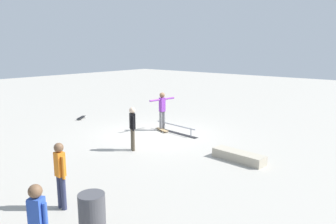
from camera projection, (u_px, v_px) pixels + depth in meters
The scene contains 9 objects.
ground_plane at pixel (155, 135), 13.99m from camera, with size 60.00×60.00×0.00m, color #ADA89E.
grind_rail at pixel (175, 129), 14.23m from camera, with size 2.44×0.49×0.37m.
skate_ledge at pixel (239, 156), 10.75m from camera, with size 1.78×0.52×0.30m, color #B2A893.
skater_main at pixel (162, 108), 14.52m from camera, with size 0.27×1.37×1.71m.
skateboard_main at pixel (162, 130), 14.52m from camera, with size 0.82×0.45×0.09m.
bystander_black_shirt at pixel (132, 126), 11.72m from camera, with size 0.34×0.26×1.57m.
bystander_orange_shirt at pixel (60, 172), 7.44m from camera, with size 0.35×0.22×1.57m.
loose_skateboard_black at pixel (81, 117), 17.03m from camera, with size 0.61×0.78×0.09m.
trash_bin at pixel (92, 219), 6.17m from camera, with size 0.50×0.50×1.00m, color #47474C.
Camera 1 is at (-9.19, 9.96, 3.67)m, focal length 35.19 mm.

